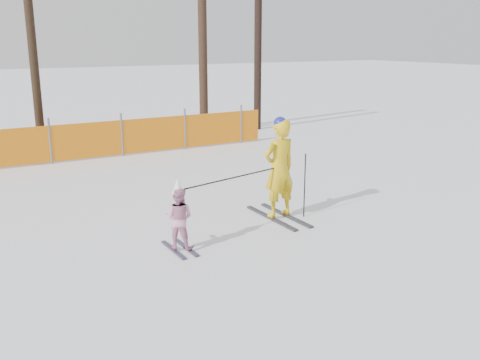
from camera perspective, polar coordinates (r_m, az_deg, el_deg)
name	(u,v)px	position (r m, az deg, el deg)	size (l,w,h in m)	color
ground	(255,245)	(8.88, 1.64, -6.96)	(120.00, 120.00, 0.00)	white
adult	(279,168)	(9.97, 4.21, 1.25)	(0.70, 1.61, 1.93)	black
child	(179,218)	(8.57, -6.56, -4.00)	(0.62, 0.86, 1.19)	black
ski_poles	(261,181)	(9.50, 2.26, -0.10)	(2.63, 0.49, 1.23)	black
safety_fence	(23,146)	(15.26, -22.17, 3.36)	(14.67, 0.06, 1.25)	#595960
tree_trunks	(182,54)	(18.67, -6.18, 13.22)	(8.23, 1.73, 6.05)	#312015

